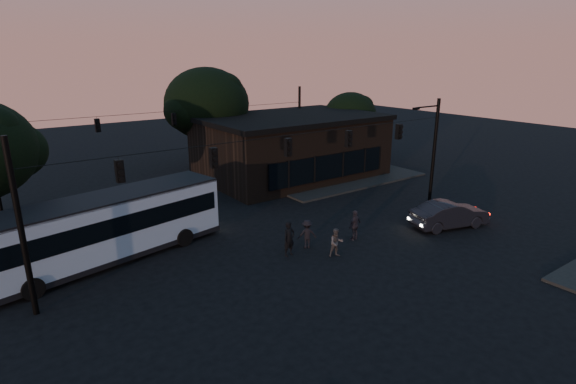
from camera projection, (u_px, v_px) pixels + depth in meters
ground at (334, 266)px, 22.96m from camera, size 120.00×120.00×0.00m
sidewalk_far_right at (330, 174)px, 40.52m from camera, size 14.00×10.00×0.15m
building at (291, 146)px, 39.60m from camera, size 15.40×10.41×5.40m
tree_behind at (207, 104)px, 40.45m from camera, size 7.60×7.60×9.43m
tree_right at (350, 114)px, 45.67m from camera, size 5.20×5.20×6.86m
signal_rig_near at (288, 167)px, 24.76m from camera, size 26.24×0.30×7.50m
signal_rig_far at (175, 133)px, 37.23m from camera, size 26.24×0.30×7.50m
bus at (108, 225)px, 23.23m from camera, size 12.65×5.20×3.47m
car at (450, 214)px, 28.06m from camera, size 5.28×3.06×1.65m
pedestrian_a at (289, 239)px, 23.97m from camera, size 0.73×0.51×1.92m
pedestrian_b at (336, 243)px, 23.90m from camera, size 0.92×0.82×1.58m
pedestrian_c at (355, 225)px, 26.08m from camera, size 1.12×0.63×1.80m
pedestrian_d at (307, 234)px, 24.98m from camera, size 1.22×1.01×1.65m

